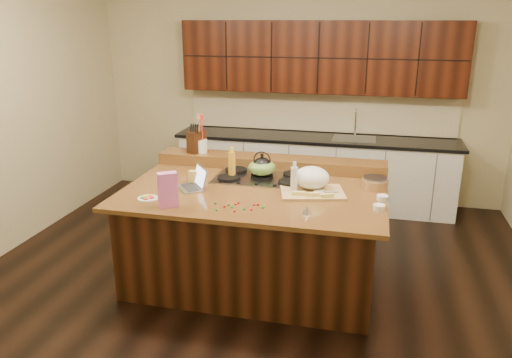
# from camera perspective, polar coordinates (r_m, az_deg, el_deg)

# --- Properties ---
(room) EXTENTS (5.52, 5.02, 2.72)m
(room) POSITION_cam_1_polar(r_m,az_deg,el_deg) (4.50, -0.15, 4.05)
(room) COLOR black
(room) RESTS_ON ground
(island) EXTENTS (2.40, 1.60, 0.92)m
(island) POSITION_cam_1_polar(r_m,az_deg,el_deg) (4.79, -0.14, -6.29)
(island) COLOR black
(island) RESTS_ON ground
(back_ledge) EXTENTS (2.40, 0.30, 0.12)m
(back_ledge) POSITION_cam_1_polar(r_m,az_deg,el_deg) (5.25, 1.65, 1.92)
(back_ledge) COLOR black
(back_ledge) RESTS_ON island
(cooktop) EXTENTS (0.92, 0.52, 0.05)m
(cooktop) POSITION_cam_1_polar(r_m,az_deg,el_deg) (4.89, 0.68, 0.16)
(cooktop) COLOR gray
(cooktop) RESTS_ON island
(back_counter) EXTENTS (3.70, 0.66, 2.40)m
(back_counter) POSITION_cam_1_polar(r_m,az_deg,el_deg) (6.67, 6.90, 5.29)
(back_counter) COLOR silver
(back_counter) RESTS_ON ground
(kettle) EXTENTS (0.21, 0.21, 0.18)m
(kettle) POSITION_cam_1_polar(r_m,az_deg,el_deg) (4.86, 0.68, 1.48)
(kettle) COLOR black
(kettle) RESTS_ON cooktop
(green_bowl) EXTENTS (0.33, 0.33, 0.15)m
(green_bowl) POSITION_cam_1_polar(r_m,az_deg,el_deg) (4.86, 0.68, 1.32)
(green_bowl) COLOR olive
(green_bowl) RESTS_ON cooktop
(laptop) EXTENTS (0.35, 0.36, 0.20)m
(laptop) POSITION_cam_1_polar(r_m,az_deg,el_deg) (4.66, -6.99, -0.41)
(laptop) COLOR #B7B7BC
(laptop) RESTS_ON island
(oil_bottle) EXTENTS (0.08, 0.08, 0.27)m
(oil_bottle) POSITION_cam_1_polar(r_m,az_deg,el_deg) (4.87, -2.77, 1.53)
(oil_bottle) COLOR gold
(oil_bottle) RESTS_ON island
(vinegar_bottle) EXTENTS (0.07, 0.07, 0.25)m
(vinegar_bottle) POSITION_cam_1_polar(r_m,az_deg,el_deg) (4.46, 4.38, -0.19)
(vinegar_bottle) COLOR silver
(vinegar_bottle) RESTS_ON island
(wooden_tray) EXTENTS (0.64, 0.53, 0.23)m
(wooden_tray) POSITION_cam_1_polar(r_m,az_deg,el_deg) (4.55, 6.38, -0.22)
(wooden_tray) COLOR tan
(wooden_tray) RESTS_ON island
(ramekin_a) EXTENTS (0.12, 0.12, 0.04)m
(ramekin_a) POSITION_cam_1_polar(r_m,az_deg,el_deg) (4.24, 13.89, -3.16)
(ramekin_a) COLOR white
(ramekin_a) RESTS_ON island
(ramekin_b) EXTENTS (0.11, 0.11, 0.04)m
(ramekin_b) POSITION_cam_1_polar(r_m,az_deg,el_deg) (4.46, 14.25, -2.11)
(ramekin_b) COLOR white
(ramekin_b) RESTS_ON island
(ramekin_c) EXTENTS (0.12, 0.12, 0.04)m
(ramekin_c) POSITION_cam_1_polar(r_m,az_deg,el_deg) (4.47, 7.20, -1.63)
(ramekin_c) COLOR white
(ramekin_c) RESTS_ON island
(strainer_bowl) EXTENTS (0.24, 0.24, 0.09)m
(strainer_bowl) POSITION_cam_1_polar(r_m,az_deg,el_deg) (4.74, 13.42, -0.55)
(strainer_bowl) COLOR #996B3F
(strainer_bowl) RESTS_ON island
(kitchen_timer) EXTENTS (0.10, 0.10, 0.07)m
(kitchen_timer) POSITION_cam_1_polar(r_m,az_deg,el_deg) (4.05, 5.81, -3.51)
(kitchen_timer) COLOR silver
(kitchen_timer) RESTS_ON island
(pink_bag) EXTENTS (0.18, 0.16, 0.30)m
(pink_bag) POSITION_cam_1_polar(r_m,az_deg,el_deg) (4.21, -10.05, -1.22)
(pink_bag) COLOR #D966B6
(pink_bag) RESTS_ON island
(candy_plate) EXTENTS (0.20, 0.20, 0.01)m
(candy_plate) POSITION_cam_1_polar(r_m,az_deg,el_deg) (4.46, -12.27, -2.17)
(candy_plate) COLOR white
(candy_plate) RESTS_ON island
(package_box) EXTENTS (0.09, 0.06, 0.13)m
(package_box) POSITION_cam_1_polar(r_m,az_deg,el_deg) (4.79, -7.13, 0.21)
(package_box) COLOR #E1B14F
(package_box) RESTS_ON island
(utensil_crock) EXTENTS (0.14, 0.14, 0.14)m
(utensil_crock) POSITION_cam_1_polar(r_m,az_deg,el_deg) (5.42, -6.23, 3.75)
(utensil_crock) COLOR white
(utensil_crock) RESTS_ON back_ledge
(knife_block) EXTENTS (0.19, 0.22, 0.24)m
(knife_block) POSITION_cam_1_polar(r_m,az_deg,el_deg) (5.43, -6.81, 4.26)
(knife_block) COLOR black
(knife_block) RESTS_ON back_ledge
(gumdrop_0) EXTENTS (0.02, 0.02, 0.02)m
(gumdrop_0) POSITION_cam_1_polar(r_m,az_deg,el_deg) (4.23, -2.35, -2.86)
(gumdrop_0) COLOR red
(gumdrop_0) RESTS_ON island
(gumdrop_1) EXTENTS (0.02, 0.02, 0.02)m
(gumdrop_1) POSITION_cam_1_polar(r_m,az_deg,el_deg) (4.21, -3.16, -2.95)
(gumdrop_1) COLOR #198C26
(gumdrop_1) RESTS_ON island
(gumdrop_2) EXTENTS (0.02, 0.02, 0.02)m
(gumdrop_2) POSITION_cam_1_polar(r_m,az_deg,el_deg) (4.21, -0.19, -2.93)
(gumdrop_2) COLOR red
(gumdrop_2) RESTS_ON island
(gumdrop_3) EXTENTS (0.02, 0.02, 0.02)m
(gumdrop_3) POSITION_cam_1_polar(r_m,az_deg,el_deg) (4.26, -4.66, -2.74)
(gumdrop_3) COLOR #198C26
(gumdrop_3) RESTS_ON island
(gumdrop_4) EXTENTS (0.02, 0.02, 0.02)m
(gumdrop_4) POSITION_cam_1_polar(r_m,az_deg,el_deg) (4.26, -2.01, -2.70)
(gumdrop_4) COLOR red
(gumdrop_4) RESTS_ON island
(gumdrop_5) EXTENTS (0.02, 0.02, 0.02)m
(gumdrop_5) POSITION_cam_1_polar(r_m,az_deg,el_deg) (4.15, 0.81, -3.26)
(gumdrop_5) COLOR #198C26
(gumdrop_5) RESTS_ON island
(gumdrop_6) EXTENTS (0.02, 0.02, 0.02)m
(gumdrop_6) POSITION_cam_1_polar(r_m,az_deg,el_deg) (4.08, -2.46, -3.67)
(gumdrop_6) COLOR red
(gumdrop_6) RESTS_ON island
(gumdrop_7) EXTENTS (0.02, 0.02, 0.02)m
(gumdrop_7) POSITION_cam_1_polar(r_m,az_deg,el_deg) (4.16, -2.75, -3.22)
(gumdrop_7) COLOR #198C26
(gumdrop_7) RESTS_ON island
(gumdrop_8) EXTENTS (0.02, 0.02, 0.02)m
(gumdrop_8) POSITION_cam_1_polar(r_m,az_deg,el_deg) (4.11, -0.52, -3.50)
(gumdrop_8) COLOR red
(gumdrop_8) RESTS_ON island
(gumdrop_9) EXTENTS (0.02, 0.02, 0.02)m
(gumdrop_9) POSITION_cam_1_polar(r_m,az_deg,el_deg) (4.12, -1.36, -3.44)
(gumdrop_9) COLOR #198C26
(gumdrop_9) RESTS_ON island
(gumdrop_10) EXTENTS (0.02, 0.02, 0.02)m
(gumdrop_10) POSITION_cam_1_polar(r_m,az_deg,el_deg) (4.18, -3.59, -3.15)
(gumdrop_10) COLOR red
(gumdrop_10) RESTS_ON island
(gumdrop_11) EXTENTS (0.02, 0.02, 0.02)m
(gumdrop_11) POSITION_cam_1_polar(r_m,az_deg,el_deg) (4.18, 0.89, -3.11)
(gumdrop_11) COLOR #198C26
(gumdrop_11) RESTS_ON island
(gumdrop_12) EXTENTS (0.02, 0.02, 0.02)m
(gumdrop_12) POSITION_cam_1_polar(r_m,az_deg,el_deg) (4.21, 0.21, -2.92)
(gumdrop_12) COLOR red
(gumdrop_12) RESTS_ON island
(gumdrop_13) EXTENTS (0.02, 0.02, 0.02)m
(gumdrop_13) POSITION_cam_1_polar(r_m,az_deg,el_deg) (4.11, -4.54, -3.53)
(gumdrop_13) COLOR #198C26
(gumdrop_13) RESTS_ON island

